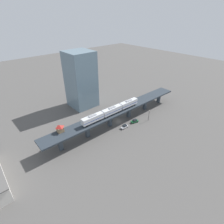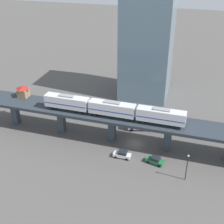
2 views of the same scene
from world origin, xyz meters
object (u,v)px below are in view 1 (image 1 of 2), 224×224
at_px(street_car_white, 124,126).
at_px(street_lamp, 149,115).
at_px(signal_hut, 60,128).
at_px(office_tower, 81,80).
at_px(street_car_green, 135,121).
at_px(subway_train, 112,110).
at_px(delivery_truck, 110,114).

relative_size(street_car_white, street_lamp, 0.64).
relative_size(signal_hut, office_tower, 0.09).
xyz_separation_m(signal_hut, street_lamp, (-14.30, -48.36, -5.69)).
height_order(street_car_green, office_tower, office_tower).
bearing_deg(signal_hut, street_car_green, -104.14).
height_order(subway_train, street_lamp, subway_train).
bearing_deg(street_car_white, signal_hut, 72.63).
relative_size(street_car_green, street_car_white, 1.06).
bearing_deg(delivery_truck, street_car_green, -155.19).
relative_size(street_car_green, office_tower, 0.13).
distance_m(street_car_white, street_lamp, 16.75).
relative_size(street_car_green, street_lamp, 0.68).
xyz_separation_m(subway_train, office_tower, (32.75, -2.69, 7.47)).
distance_m(signal_hut, street_lamp, 50.74).
height_order(signal_hut, street_lamp, signal_hut).
xyz_separation_m(subway_train, signal_hut, (4.52, 28.16, -0.74)).
bearing_deg(delivery_truck, office_tower, 7.65).
height_order(signal_hut, street_car_green, signal_hut).
relative_size(subway_train, street_car_white, 8.38).
distance_m(subway_train, delivery_truck, 13.70).
xyz_separation_m(street_lamp, office_tower, (42.53, 17.51, 13.89)).
distance_m(street_car_white, delivery_truck, 14.45).
height_order(subway_train, street_car_white, subway_train).
xyz_separation_m(signal_hut, street_car_white, (-10.15, -32.44, -8.85)).
bearing_deg(street_lamp, delivery_truck, 37.70).
xyz_separation_m(street_car_white, street_lamp, (-4.15, -15.91, 3.17)).
distance_m(street_lamp, office_tower, 48.04).
distance_m(signal_hut, office_tower, 42.61).
distance_m(subway_train, street_lamp, 23.34).
bearing_deg(office_tower, street_car_green, -165.57).
bearing_deg(street_car_white, subway_train, 37.30).
bearing_deg(street_car_white, street_lamp, -104.61).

